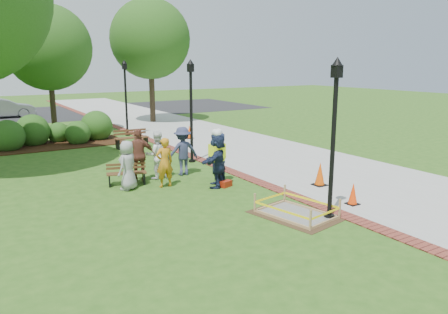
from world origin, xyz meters
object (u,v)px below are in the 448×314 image
cone_front (353,194)px  hivis_worker_a (217,159)px  hivis_worker_c (215,157)px  bench_near (127,178)px  hivis_worker_b (219,156)px  lamp_near (334,127)px  wet_concrete_pad (296,207)px

cone_front → hivis_worker_a: (-2.40, 3.75, 0.64)m
hivis_worker_c → bench_near: bearing=152.2°
hivis_worker_b → lamp_near: bearing=-81.2°
wet_concrete_pad → lamp_near: lamp_near is taller
cone_front → hivis_worker_b: size_ratio=0.35×
hivis_worker_b → hivis_worker_c: hivis_worker_b is taller
wet_concrete_pad → cone_front: (2.01, -0.18, 0.09)m
bench_near → lamp_near: (3.53, -6.05, 2.25)m
hivis_worker_a → hivis_worker_c: bearing=68.6°
hivis_worker_b → hivis_worker_c: (-0.12, 0.03, -0.01)m
bench_near → hivis_worker_c: bearing=-27.8°
wet_concrete_pad → hivis_worker_a: 3.66m
bench_near → hivis_worker_c: size_ratio=0.74×
wet_concrete_pad → cone_front: cone_front is taller
lamp_near → hivis_worker_a: lamp_near is taller
bench_near → hivis_worker_c: (2.70, -1.42, 0.71)m
bench_near → lamp_near: bearing=-59.7°
lamp_near → cone_front: bearing=17.9°
hivis_worker_a → wet_concrete_pad: bearing=-83.8°
wet_concrete_pad → hivis_worker_a: bearing=96.2°
cone_front → hivis_worker_a: hivis_worker_a is taller
cone_front → hivis_worker_b: hivis_worker_b is taller
hivis_worker_a → bench_near: bearing=143.9°
wet_concrete_pad → cone_front: 2.02m
hivis_worker_a → hivis_worker_c: (0.17, 0.42, -0.02)m
cone_front → lamp_near: 2.61m
lamp_near → hivis_worker_c: size_ratio=2.24×
wet_concrete_pad → hivis_worker_c: (-0.22, 3.99, 0.71)m
hivis_worker_c → wet_concrete_pad: bearing=-86.8°
cone_front → hivis_worker_c: bearing=118.2°
bench_near → hivis_worker_a: hivis_worker_a is taller
lamp_near → hivis_worker_b: size_ratio=2.22×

